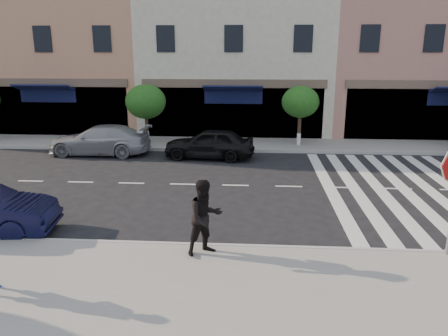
# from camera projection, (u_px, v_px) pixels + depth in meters

# --- Properties ---
(ground) EXTENTS (120.00, 120.00, 0.00)m
(ground) POSITION_uv_depth(u_px,v_px,m) (230.00, 227.00, 12.62)
(ground) COLOR black
(ground) RESTS_ON ground
(sidewalk_near) EXTENTS (60.00, 4.50, 0.15)m
(sidewalk_near) POSITION_uv_depth(u_px,v_px,m) (219.00, 295.00, 8.99)
(sidewalk_near) COLOR gray
(sidewalk_near) RESTS_ON ground
(sidewalk_far) EXTENTS (60.00, 3.00, 0.15)m
(sidewalk_far) POSITION_uv_depth(u_px,v_px,m) (241.00, 144.00, 23.18)
(sidewalk_far) COLOR gray
(sidewalk_far) RESTS_ON ground
(building_west_mid) EXTENTS (10.00, 9.00, 14.00)m
(building_west_mid) POSITION_uv_depth(u_px,v_px,m) (73.00, 16.00, 27.85)
(building_west_mid) COLOR tan
(building_west_mid) RESTS_ON ground
(building_centre) EXTENTS (11.00, 9.00, 11.00)m
(building_centre) POSITION_uv_depth(u_px,v_px,m) (237.00, 40.00, 27.56)
(building_centre) COLOR beige
(building_centre) RESTS_ON ground
(building_east_mid) EXTENTS (13.00, 9.00, 13.00)m
(building_east_mid) POSITION_uv_depth(u_px,v_px,m) (434.00, 23.00, 26.50)
(building_east_mid) COLOR tan
(building_east_mid) RESTS_ON ground
(street_tree_wb) EXTENTS (2.10, 2.10, 3.06)m
(street_tree_wb) POSITION_uv_depth(u_px,v_px,m) (146.00, 102.00, 22.73)
(street_tree_wb) COLOR #473323
(street_tree_wb) RESTS_ON sidewalk_far
(street_tree_c) EXTENTS (1.90, 1.90, 3.04)m
(street_tree_c) POSITION_uv_depth(u_px,v_px,m) (300.00, 102.00, 22.19)
(street_tree_c) COLOR #473323
(street_tree_c) RESTS_ON sidewalk_far
(walker) EXTENTS (1.15, 1.10, 1.86)m
(walker) POSITION_uv_depth(u_px,v_px,m) (205.00, 217.00, 10.44)
(walker) COLOR black
(walker) RESTS_ON sidewalk_near
(car_far_left) EXTENTS (4.90, 2.05, 1.41)m
(car_far_left) POSITION_uv_depth(u_px,v_px,m) (100.00, 140.00, 21.17)
(car_far_left) COLOR #9A9A9F
(car_far_left) RESTS_ON ground
(car_far_mid) EXTENTS (4.30, 2.03, 1.42)m
(car_far_mid) POSITION_uv_depth(u_px,v_px,m) (209.00, 143.00, 20.37)
(car_far_mid) COLOR black
(car_far_mid) RESTS_ON ground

